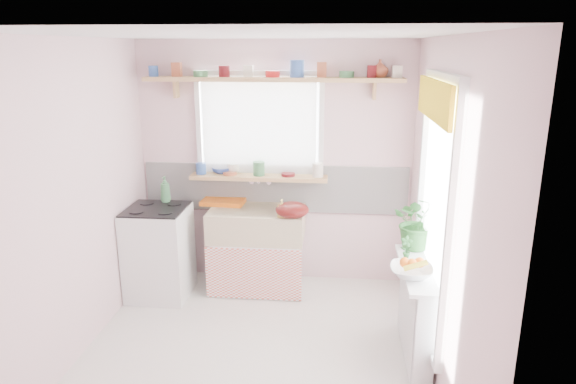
# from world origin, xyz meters

# --- Properties ---
(room) EXTENTS (3.20, 3.20, 3.20)m
(room) POSITION_xyz_m (0.66, 0.86, 1.37)
(room) COLOR silver
(room) RESTS_ON ground
(sink_unit) EXTENTS (0.95, 0.65, 1.11)m
(sink_unit) POSITION_xyz_m (-0.15, 1.29, 0.43)
(sink_unit) COLOR white
(sink_unit) RESTS_ON ground
(cooker) EXTENTS (0.58, 0.58, 0.93)m
(cooker) POSITION_xyz_m (-1.10, 1.05, 0.46)
(cooker) COLOR white
(cooker) RESTS_ON ground
(radiator_ledge) EXTENTS (0.22, 0.95, 0.78)m
(radiator_ledge) POSITION_xyz_m (1.30, 0.20, 0.40)
(radiator_ledge) COLOR white
(radiator_ledge) RESTS_ON ground
(windowsill) EXTENTS (1.40, 0.22, 0.04)m
(windowsill) POSITION_xyz_m (-0.15, 1.48, 1.14)
(windowsill) COLOR tan
(windowsill) RESTS_ON room
(pine_shelf) EXTENTS (2.52, 0.24, 0.04)m
(pine_shelf) POSITION_xyz_m (0.00, 1.47, 2.12)
(pine_shelf) COLOR tan
(pine_shelf) RESTS_ON room
(shelf_crockery) EXTENTS (2.47, 0.11, 0.12)m
(shelf_crockery) POSITION_xyz_m (-0.00, 1.47, 2.20)
(shelf_crockery) COLOR #3359A5
(shelf_crockery) RESTS_ON pine_shelf
(sill_crockery) EXTENTS (1.35, 0.11, 0.12)m
(sill_crockery) POSITION_xyz_m (-0.15, 1.48, 1.22)
(sill_crockery) COLOR #3359A5
(sill_crockery) RESTS_ON windowsill
(dish_tray) EXTENTS (0.46, 0.35, 0.04)m
(dish_tray) POSITION_xyz_m (-0.53, 1.50, 0.87)
(dish_tray) COLOR orange
(dish_tray) RESTS_ON sink_unit
(colander) EXTENTS (0.34, 0.34, 0.15)m
(colander) POSITION_xyz_m (0.22, 1.10, 0.92)
(colander) COLOR #56100E
(colander) RESTS_ON sink_unit
(jade_plant) EXTENTS (0.43, 0.37, 0.48)m
(jade_plant) POSITION_xyz_m (1.33, 0.60, 1.01)
(jade_plant) COLOR #285F26
(jade_plant) RESTS_ON radiator_ledge
(fruit_bowl) EXTENTS (0.34, 0.34, 0.08)m
(fruit_bowl) POSITION_xyz_m (1.21, 0.03, 0.81)
(fruit_bowl) COLOR silver
(fruit_bowl) RESTS_ON radiator_ledge
(herb_pot) EXTENTS (0.11, 0.08, 0.19)m
(herb_pot) POSITION_xyz_m (1.21, 0.36, 0.87)
(herb_pot) COLOR #245A26
(herb_pot) RESTS_ON radiator_ledge
(soap_bottle_sink) EXTENTS (0.09, 0.09, 0.17)m
(soap_bottle_sink) POSITION_xyz_m (0.13, 1.10, 0.94)
(soap_bottle_sink) COLOR #EDD869
(soap_bottle_sink) RESTS_ON sink_unit
(sill_cup) EXTENTS (0.13, 0.13, 0.10)m
(sill_cup) POSITION_xyz_m (-0.42, 1.54, 1.21)
(sill_cup) COLOR silver
(sill_cup) RESTS_ON windowsill
(sill_bowl) EXTENTS (0.22, 0.22, 0.06)m
(sill_bowl) POSITION_xyz_m (-0.55, 1.54, 1.19)
(sill_bowl) COLOR #2D4594
(sill_bowl) RESTS_ON windowsill
(shelf_vase) EXTENTS (0.17, 0.17, 0.17)m
(shelf_vase) POSITION_xyz_m (1.02, 1.53, 2.22)
(shelf_vase) COLOR #9D4B30
(shelf_vase) RESTS_ON pine_shelf
(cooker_bottle) EXTENTS (0.11, 0.11, 0.26)m
(cooker_bottle) POSITION_xyz_m (-1.07, 1.27, 1.05)
(cooker_bottle) COLOR #3F7F4D
(cooker_bottle) RESTS_ON cooker
(fruit) EXTENTS (0.20, 0.14, 0.10)m
(fruit) POSITION_xyz_m (1.22, 0.04, 0.88)
(fruit) COLOR orange
(fruit) RESTS_ON fruit_bowl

